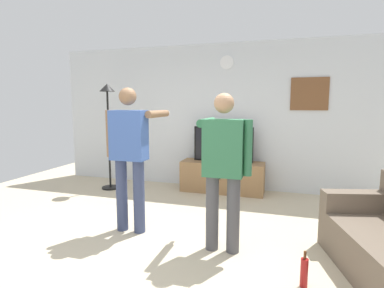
{
  "coord_description": "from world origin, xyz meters",
  "views": [
    {
      "loc": [
        1.26,
        -2.73,
        1.59
      ],
      "look_at": [
        0.06,
        1.2,
        1.05
      ],
      "focal_mm": 28.46,
      "sensor_mm": 36.0,
      "label": 1
    }
  ],
  "objects_px": {
    "wall_clock": "(227,62)",
    "beverage_bottle": "(304,272)",
    "tv_stand": "(222,177)",
    "framed_picture": "(309,94)",
    "person_standing_nearer_lamp": "(130,151)",
    "television": "(223,144)",
    "floor_lamp": "(108,114)",
    "person_standing_nearer_couch": "(223,163)"
  },
  "relations": [
    {
      "from": "tv_stand",
      "to": "framed_picture",
      "type": "height_order",
      "value": "framed_picture"
    },
    {
      "from": "tv_stand",
      "to": "person_standing_nearer_couch",
      "type": "relative_size",
      "value": 0.87
    },
    {
      "from": "television",
      "to": "beverage_bottle",
      "type": "relative_size",
      "value": 3.28
    },
    {
      "from": "wall_clock",
      "to": "floor_lamp",
      "type": "bearing_deg",
      "value": -161.52
    },
    {
      "from": "floor_lamp",
      "to": "person_standing_nearer_lamp",
      "type": "xyz_separation_m",
      "value": [
        1.32,
        -1.63,
        -0.38
      ]
    },
    {
      "from": "tv_stand",
      "to": "framed_picture",
      "type": "bearing_deg",
      "value": 11.6
    },
    {
      "from": "floor_lamp",
      "to": "person_standing_nearer_lamp",
      "type": "height_order",
      "value": "floor_lamp"
    },
    {
      "from": "beverage_bottle",
      "to": "person_standing_nearer_lamp",
      "type": "bearing_deg",
      "value": 162.35
    },
    {
      "from": "television",
      "to": "beverage_bottle",
      "type": "distance_m",
      "value": 3.09
    },
    {
      "from": "floor_lamp",
      "to": "person_standing_nearer_couch",
      "type": "distance_m",
      "value": 3.13
    },
    {
      "from": "framed_picture",
      "to": "beverage_bottle",
      "type": "bearing_deg",
      "value": -93.38
    },
    {
      "from": "person_standing_nearer_lamp",
      "to": "beverage_bottle",
      "type": "distance_m",
      "value": 2.3
    },
    {
      "from": "floor_lamp",
      "to": "beverage_bottle",
      "type": "distance_m",
      "value": 4.23
    },
    {
      "from": "framed_picture",
      "to": "wall_clock",
      "type": "bearing_deg",
      "value": -179.8
    },
    {
      "from": "beverage_bottle",
      "to": "person_standing_nearer_couch",
      "type": "bearing_deg",
      "value": 150.16
    },
    {
      "from": "framed_picture",
      "to": "tv_stand",
      "type": "bearing_deg",
      "value": -168.4
    },
    {
      "from": "tv_stand",
      "to": "framed_picture",
      "type": "relative_size",
      "value": 2.41
    },
    {
      "from": "floor_lamp",
      "to": "person_standing_nearer_lamp",
      "type": "relative_size",
      "value": 1.1
    },
    {
      "from": "television",
      "to": "person_standing_nearer_couch",
      "type": "bearing_deg",
      "value": -78.83
    },
    {
      "from": "person_standing_nearer_lamp",
      "to": "television",
      "type": "bearing_deg",
      "value": 69.91
    },
    {
      "from": "tv_stand",
      "to": "wall_clock",
      "type": "bearing_deg",
      "value": 90.0
    },
    {
      "from": "floor_lamp",
      "to": "beverage_bottle",
      "type": "relative_size",
      "value": 5.98
    },
    {
      "from": "television",
      "to": "framed_picture",
      "type": "distance_m",
      "value": 1.71
    },
    {
      "from": "tv_stand",
      "to": "wall_clock",
      "type": "relative_size",
      "value": 6.05
    },
    {
      "from": "wall_clock",
      "to": "person_standing_nearer_lamp",
      "type": "height_order",
      "value": "wall_clock"
    },
    {
      "from": "tv_stand",
      "to": "wall_clock",
      "type": "xyz_separation_m",
      "value": [
        0.0,
        0.29,
        2.07
      ]
    },
    {
      "from": "television",
      "to": "framed_picture",
      "type": "relative_size",
      "value": 1.74
    },
    {
      "from": "tv_stand",
      "to": "framed_picture",
      "type": "distance_m",
      "value": 2.09
    },
    {
      "from": "television",
      "to": "person_standing_nearer_couch",
      "type": "distance_m",
      "value": 2.3
    },
    {
      "from": "person_standing_nearer_lamp",
      "to": "person_standing_nearer_couch",
      "type": "height_order",
      "value": "person_standing_nearer_lamp"
    },
    {
      "from": "wall_clock",
      "to": "floor_lamp",
      "type": "height_order",
      "value": "wall_clock"
    },
    {
      "from": "television",
      "to": "framed_picture",
      "type": "xyz_separation_m",
      "value": [
        1.44,
        0.25,
        0.89
      ]
    },
    {
      "from": "wall_clock",
      "to": "framed_picture",
      "type": "height_order",
      "value": "wall_clock"
    },
    {
      "from": "wall_clock",
      "to": "beverage_bottle",
      "type": "xyz_separation_m",
      "value": [
        1.26,
        -2.96,
        -2.21
      ]
    },
    {
      "from": "floor_lamp",
      "to": "framed_picture",
      "type": "bearing_deg",
      "value": 11.25
    },
    {
      "from": "framed_picture",
      "to": "person_standing_nearer_couch",
      "type": "relative_size",
      "value": 0.36
    },
    {
      "from": "framed_picture",
      "to": "beverage_bottle",
      "type": "relative_size",
      "value": 1.89
    },
    {
      "from": "wall_clock",
      "to": "framed_picture",
      "type": "bearing_deg",
      "value": 0.2
    },
    {
      "from": "tv_stand",
      "to": "person_standing_nearer_couch",
      "type": "height_order",
      "value": "person_standing_nearer_couch"
    },
    {
      "from": "person_standing_nearer_couch",
      "to": "person_standing_nearer_lamp",
      "type": "bearing_deg",
      "value": 171.76
    },
    {
      "from": "person_standing_nearer_lamp",
      "to": "floor_lamp",
      "type": "bearing_deg",
      "value": 129.0
    },
    {
      "from": "wall_clock",
      "to": "beverage_bottle",
      "type": "height_order",
      "value": "wall_clock"
    }
  ]
}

